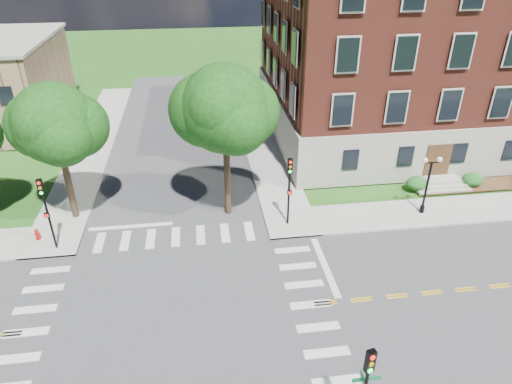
{
  "coord_description": "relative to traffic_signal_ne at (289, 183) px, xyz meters",
  "views": [
    {
      "loc": [
        1.91,
        -17.41,
        17.25
      ],
      "look_at": [
        5.19,
        6.78,
        3.2
      ],
      "focal_mm": 32.0,
      "sensor_mm": 36.0,
      "label": 1
    }
  ],
  "objects": [
    {
      "name": "fire_hydrant",
      "position": [
        -16.13,
        0.37,
        -2.72
      ],
      "size": [
        0.35,
        0.35,
        0.75
      ],
      "color": "#B1160D",
      "rests_on": "ground"
    },
    {
      "name": "main_building",
      "position": [
        16.55,
        14.39,
        5.15
      ],
      "size": [
        30.6,
        22.4,
        16.5
      ],
      "color": "#A19C8E",
      "rests_on": "ground"
    },
    {
      "name": "ground",
      "position": [
        -7.45,
        -7.61,
        -3.19
      ],
      "size": [
        160.0,
        160.0,
        0.0
      ],
      "primitive_type": "plane",
      "color": "#295A19",
      "rests_on": "ground"
    },
    {
      "name": "sidewalk_ne",
      "position": [
        7.92,
        7.77,
        -3.13
      ],
      "size": [
        34.0,
        34.0,
        0.12
      ],
      "color": "#9E9B93",
      "rests_on": "ground"
    },
    {
      "name": "stop_bar_east",
      "position": [
        1.35,
        -4.61,
        -3.19
      ],
      "size": [
        0.4,
        5.5,
        0.0
      ],
      "primitive_type": "cube",
      "color": "silver",
      "rests_on": "ground"
    },
    {
      "name": "tree_c",
      "position": [
        -14.31,
        2.88,
        3.7
      ],
      "size": [
        5.1,
        5.1,
        9.35
      ],
      "color": "#312618",
      "rests_on": "ground"
    },
    {
      "name": "road_ew",
      "position": [
        -7.45,
        -7.61,
        -3.18
      ],
      "size": [
        90.0,
        12.0,
        0.01
      ],
      "primitive_type": "cube",
      "color": "#3D3D3F",
      "rests_on": "ground"
    },
    {
      "name": "crosswalk_east",
      "position": [
        -0.25,
        -7.61,
        -3.19
      ],
      "size": [
        2.2,
        10.2,
        0.02
      ],
      "primitive_type": null,
      "color": "silver",
      "rests_on": "ground"
    },
    {
      "name": "twin_lamp_west",
      "position": [
        9.56,
        0.12,
        -0.66
      ],
      "size": [
        1.36,
        0.36,
        4.23
      ],
      "color": "black",
      "rests_on": "ground"
    },
    {
      "name": "traffic_signal_nw",
      "position": [
        -14.77,
        -0.71,
        0.0
      ],
      "size": [
        0.34,
        0.38,
        4.8
      ],
      "color": "black",
      "rests_on": "ground"
    },
    {
      "name": "tree_d",
      "position": [
        -3.83,
        2.03,
        4.45
      ],
      "size": [
        5.65,
        5.65,
        10.37
      ],
      "color": "#312618",
      "rests_on": "ground"
    },
    {
      "name": "road_ns",
      "position": [
        -7.45,
        -7.61,
        -3.18
      ],
      "size": [
        12.0,
        90.0,
        0.01
      ],
      "primitive_type": "cube",
      "color": "#3D3D3F",
      "rests_on": "ground"
    },
    {
      "name": "traffic_signal_ne",
      "position": [
        0.0,
        0.0,
        0.0
      ],
      "size": [
        0.34,
        0.38,
        4.8
      ],
      "color": "black",
      "rests_on": "ground"
    }
  ]
}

